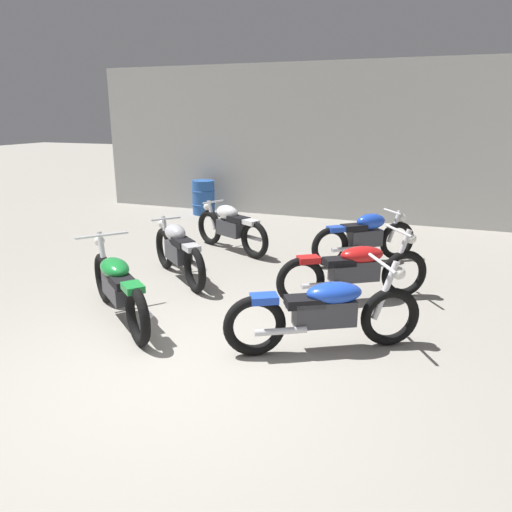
{
  "coord_description": "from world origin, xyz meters",
  "views": [
    {
      "loc": [
        2.32,
        -3.79,
        2.48
      ],
      "look_at": [
        0.0,
        2.34,
        0.55
      ],
      "focal_mm": 34.29,
      "sensor_mm": 36.0,
      "label": 1
    }
  ],
  "objects_px": {
    "motorcycle_right_row_0": "(326,311)",
    "motorcycle_right_row_1": "(355,269)",
    "motorcycle_left_row_1": "(178,250)",
    "motorcycle_right_row_2": "(365,237)",
    "motorcycle_left_row_0": "(118,285)",
    "motorcycle_left_row_2": "(231,227)",
    "oil_drum": "(203,197)"
  },
  "relations": [
    {
      "from": "motorcycle_right_row_0",
      "to": "motorcycle_right_row_1",
      "type": "relative_size",
      "value": 1.03
    },
    {
      "from": "motorcycle_left_row_1",
      "to": "motorcycle_right_row_2",
      "type": "relative_size",
      "value": 0.99
    },
    {
      "from": "motorcycle_left_row_0",
      "to": "motorcycle_left_row_2",
      "type": "relative_size",
      "value": 0.97
    },
    {
      "from": "motorcycle_left_row_1",
      "to": "motorcycle_right_row_0",
      "type": "distance_m",
      "value": 3.05
    },
    {
      "from": "motorcycle_left_row_2",
      "to": "motorcycle_right_row_1",
      "type": "relative_size",
      "value": 0.96
    },
    {
      "from": "motorcycle_right_row_0",
      "to": "motorcycle_right_row_1",
      "type": "xyz_separation_m",
      "value": [
        0.05,
        1.55,
        0.0
      ]
    },
    {
      "from": "motorcycle_right_row_0",
      "to": "motorcycle_left_row_2",
      "type": "bearing_deg",
      "value": 127.74
    },
    {
      "from": "motorcycle_left_row_0",
      "to": "motorcycle_right_row_0",
      "type": "height_order",
      "value": "same"
    },
    {
      "from": "motorcycle_left_row_2",
      "to": "motorcycle_left_row_1",
      "type": "bearing_deg",
      "value": -93.62
    },
    {
      "from": "motorcycle_left_row_2",
      "to": "motorcycle_right_row_2",
      "type": "bearing_deg",
      "value": 2.96
    },
    {
      "from": "oil_drum",
      "to": "motorcycle_right_row_1",
      "type": "bearing_deg",
      "value": -45.2
    },
    {
      "from": "motorcycle_right_row_1",
      "to": "motorcycle_right_row_2",
      "type": "height_order",
      "value": "motorcycle_right_row_1"
    },
    {
      "from": "motorcycle_right_row_1",
      "to": "oil_drum",
      "type": "xyz_separation_m",
      "value": [
        -4.6,
        4.63,
        -0.03
      ]
    },
    {
      "from": "motorcycle_left_row_0",
      "to": "motorcycle_right_row_2",
      "type": "xyz_separation_m",
      "value": [
        2.46,
        3.51,
        0.01
      ]
    },
    {
      "from": "motorcycle_left_row_1",
      "to": "motorcycle_left_row_2",
      "type": "height_order",
      "value": "same"
    },
    {
      "from": "oil_drum",
      "to": "motorcycle_right_row_0",
      "type": "bearing_deg",
      "value": -53.65
    },
    {
      "from": "motorcycle_left_row_2",
      "to": "motorcycle_right_row_0",
      "type": "xyz_separation_m",
      "value": [
        2.53,
        -3.27,
        -0.01
      ]
    },
    {
      "from": "motorcycle_left_row_0",
      "to": "motorcycle_right_row_1",
      "type": "relative_size",
      "value": 0.94
    },
    {
      "from": "motorcycle_right_row_1",
      "to": "motorcycle_left_row_2",
      "type": "bearing_deg",
      "value": 146.3
    },
    {
      "from": "motorcycle_left_row_0",
      "to": "motorcycle_right_row_2",
      "type": "distance_m",
      "value": 4.29
    },
    {
      "from": "motorcycle_left_row_2",
      "to": "oil_drum",
      "type": "xyz_separation_m",
      "value": [
        -2.01,
        2.91,
        -0.03
      ]
    },
    {
      "from": "motorcycle_left_row_2",
      "to": "motorcycle_right_row_2",
      "type": "relative_size",
      "value": 1.14
    },
    {
      "from": "motorcycle_left_row_2",
      "to": "motorcycle_right_row_0",
      "type": "distance_m",
      "value": 4.14
    },
    {
      "from": "motorcycle_left_row_2",
      "to": "oil_drum",
      "type": "distance_m",
      "value": 3.54
    },
    {
      "from": "motorcycle_right_row_0",
      "to": "motorcycle_right_row_2",
      "type": "bearing_deg",
      "value": 91.63
    },
    {
      "from": "motorcycle_left_row_0",
      "to": "motorcycle_left_row_2",
      "type": "bearing_deg",
      "value": 89.69
    },
    {
      "from": "motorcycle_left_row_1",
      "to": "motorcycle_left_row_2",
      "type": "distance_m",
      "value": 1.75
    },
    {
      "from": "motorcycle_left_row_1",
      "to": "motorcycle_right_row_1",
      "type": "bearing_deg",
      "value": 0.52
    },
    {
      "from": "motorcycle_left_row_2",
      "to": "motorcycle_right_row_0",
      "type": "relative_size",
      "value": 0.93
    },
    {
      "from": "motorcycle_right_row_0",
      "to": "motorcycle_left_row_0",
      "type": "bearing_deg",
      "value": -177.49
    },
    {
      "from": "motorcycle_right_row_1",
      "to": "oil_drum",
      "type": "distance_m",
      "value": 6.52
    },
    {
      "from": "motorcycle_left_row_1",
      "to": "oil_drum",
      "type": "height_order",
      "value": "motorcycle_left_row_1"
    }
  ]
}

